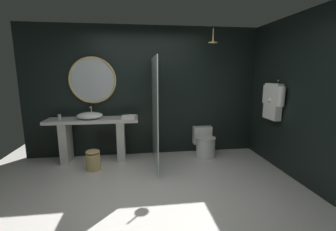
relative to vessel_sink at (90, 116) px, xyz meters
name	(u,v)px	position (x,y,z in m)	size (l,w,h in m)	color
ground_plane	(153,200)	(1.07, -1.56, -0.90)	(5.76, 5.76, 0.00)	silver
back_wall_panel	(146,92)	(1.07, 0.34, 0.40)	(4.80, 0.10, 2.60)	black
side_wall_right	(287,96)	(3.42, -0.80, 0.40)	(0.10, 2.47, 2.60)	black
vanity_counter	(94,134)	(0.04, 0.03, -0.37)	(1.70, 0.48, 0.83)	silver
vessel_sink	(90,116)	(0.00, 0.00, 0.00)	(0.48, 0.39, 0.22)	white
tumbler_cup	(59,117)	(-0.56, 0.06, -0.02)	(0.06, 0.06, 0.09)	silver
tissue_box	(125,116)	(0.66, -0.01, -0.03)	(0.14, 0.11, 0.08)	black
round_wall_mirror	(93,80)	(0.04, 0.25, 0.65)	(0.90, 0.04, 0.90)	tan
shower_glass_panel	(155,113)	(1.20, -0.35, 0.08)	(0.02, 1.27, 1.96)	silver
rain_shower_head	(213,41)	(2.32, -0.10, 1.37)	(0.17, 0.17, 0.27)	tan
hanging_bathrobe	(273,100)	(3.28, -0.63, 0.32)	(0.20, 0.57, 0.71)	tan
toilet	(205,143)	(2.25, -0.01, -0.64)	(0.40, 0.57, 0.57)	white
waste_bin	(93,160)	(0.09, -0.43, -0.71)	(0.25, 0.25, 0.37)	tan
folded_hand_towel	(129,117)	(0.73, -0.11, -0.03)	(0.25, 0.19, 0.08)	white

